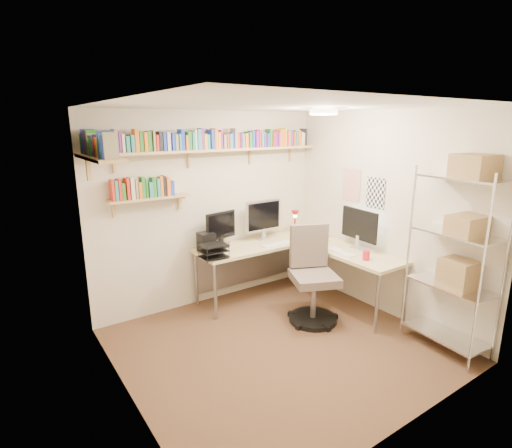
{
  "coord_description": "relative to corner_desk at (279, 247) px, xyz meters",
  "views": [
    {
      "loc": [
        -2.42,
        -3.04,
        2.33
      ],
      "look_at": [
        0.06,
        0.55,
        1.24
      ],
      "focal_mm": 28.0,
      "sensor_mm": 36.0,
      "label": 1
    }
  ],
  "objects": [
    {
      "name": "ground",
      "position": [
        -0.7,
        -0.93,
        -0.76
      ],
      "size": [
        3.2,
        3.2,
        0.0
      ],
      "primitive_type": "plane",
      "color": "#4F2F22",
      "rests_on": "ground"
    },
    {
      "name": "room_shell",
      "position": [
        -0.69,
        -0.93,
        0.79
      ],
      "size": [
        3.24,
        3.04,
        2.52
      ],
      "color": "beige",
      "rests_on": "ground"
    },
    {
      "name": "wall_shelves",
      "position": [
        -1.12,
        0.37,
        1.27
      ],
      "size": [
        3.12,
        1.09,
        0.8
      ],
      "color": "tan",
      "rests_on": "ground"
    },
    {
      "name": "corner_desk",
      "position": [
        0.0,
        0.0,
        0.0
      ],
      "size": [
        2.04,
        1.95,
        1.33
      ],
      "color": "#D1C488",
      "rests_on": "ground"
    },
    {
      "name": "office_chair",
      "position": [
        -0.0,
        -0.66,
        -0.27
      ],
      "size": [
        0.67,
        0.68,
        1.16
      ],
      "rotation": [
        0.0,
        0.0,
        -0.41
      ],
      "color": "black",
      "rests_on": "ground"
    },
    {
      "name": "wire_rack",
      "position": [
        0.72,
        -2.01,
        0.52
      ],
      "size": [
        0.48,
        0.87,
        2.06
      ],
      "rotation": [
        0.0,
        0.0,
        -0.09
      ],
      "color": "silver",
      "rests_on": "ground"
    }
  ]
}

